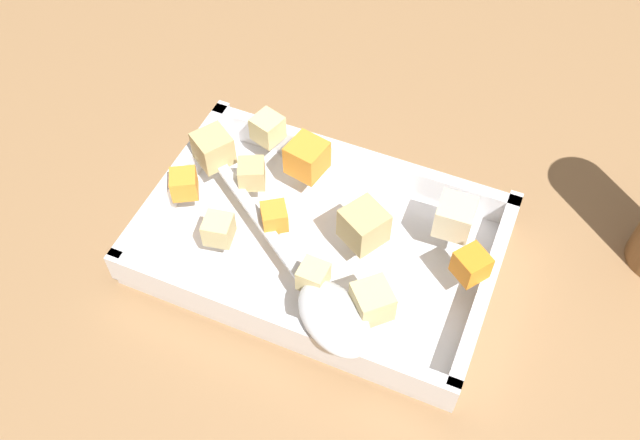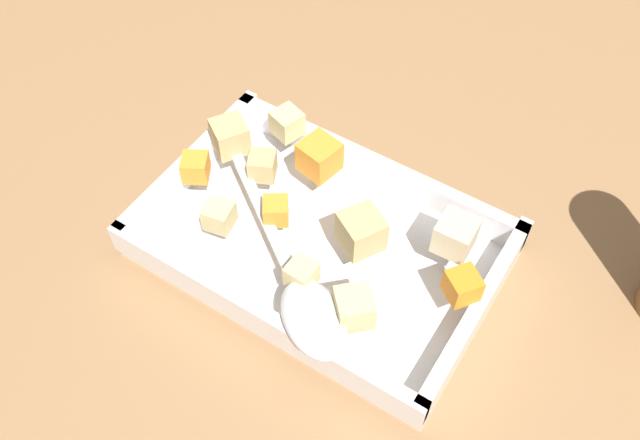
% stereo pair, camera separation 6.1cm
% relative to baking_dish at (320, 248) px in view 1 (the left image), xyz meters
% --- Properties ---
extents(ground_plane, '(4.00, 4.00, 0.00)m').
position_rel_baking_dish_xyz_m(ground_plane, '(0.02, 0.00, -0.01)').
color(ground_plane, '#936D47').
extents(baking_dish, '(0.32, 0.21, 0.05)m').
position_rel_baking_dish_xyz_m(baking_dish, '(0.00, 0.00, 0.00)').
color(baking_dish, silver).
rests_on(baking_dish, ground_plane).
extents(carrot_chunk_center, '(0.03, 0.03, 0.02)m').
position_rel_baking_dish_xyz_m(carrot_chunk_center, '(-0.04, -0.01, 0.04)').
color(carrot_chunk_center, orange).
rests_on(carrot_chunk_center, baking_dish).
extents(carrot_chunk_mid_right, '(0.03, 0.03, 0.02)m').
position_rel_baking_dish_xyz_m(carrot_chunk_mid_right, '(-0.13, -0.01, 0.04)').
color(carrot_chunk_mid_right, orange).
rests_on(carrot_chunk_mid_right, baking_dish).
extents(carrot_chunk_near_left, '(0.04, 0.04, 0.03)m').
position_rel_baking_dish_xyz_m(carrot_chunk_near_left, '(-0.04, 0.06, 0.05)').
color(carrot_chunk_near_left, orange).
rests_on(carrot_chunk_near_left, baking_dish).
extents(carrot_chunk_heap_side, '(0.03, 0.03, 0.02)m').
position_rel_baking_dish_xyz_m(carrot_chunk_heap_side, '(0.13, 0.01, 0.05)').
color(carrot_chunk_heap_side, orange).
rests_on(carrot_chunk_heap_side, baking_dish).
extents(potato_chunk_corner_nw, '(0.03, 0.03, 0.03)m').
position_rel_baking_dish_xyz_m(potato_chunk_corner_nw, '(0.11, 0.04, 0.05)').
color(potato_chunk_corner_nw, beige).
rests_on(potato_chunk_corner_nw, baking_dish).
extents(potato_chunk_corner_sw, '(0.05, 0.05, 0.03)m').
position_rel_baking_dish_xyz_m(potato_chunk_corner_sw, '(0.04, 0.01, 0.05)').
color(potato_chunk_corner_sw, tan).
rests_on(potato_chunk_corner_sw, baking_dish).
extents(potato_chunk_rim_edge, '(0.03, 0.03, 0.03)m').
position_rel_baking_dish_xyz_m(potato_chunk_rim_edge, '(-0.09, 0.08, 0.05)').
color(potato_chunk_rim_edge, '#E0CC89').
rests_on(potato_chunk_rim_edge, baking_dish).
extents(potato_chunk_near_spoon, '(0.02, 0.02, 0.02)m').
position_rel_baking_dish_xyz_m(potato_chunk_near_spoon, '(0.02, -0.06, 0.04)').
color(potato_chunk_near_spoon, '#E0CC89').
rests_on(potato_chunk_near_spoon, baking_dish).
extents(potato_chunk_corner_se, '(0.03, 0.03, 0.02)m').
position_rel_baking_dish_xyz_m(potato_chunk_corner_se, '(-0.08, -0.04, 0.04)').
color(potato_chunk_corner_se, '#E0CC89').
rests_on(potato_chunk_corner_se, baking_dish).
extents(potato_chunk_corner_ne, '(0.03, 0.03, 0.02)m').
position_rel_baking_dish_xyz_m(potato_chunk_corner_ne, '(-0.08, 0.02, 0.04)').
color(potato_chunk_corner_ne, tan).
rests_on(potato_chunk_corner_ne, baking_dish).
extents(potato_chunk_far_right, '(0.04, 0.04, 0.03)m').
position_rel_baking_dish_xyz_m(potato_chunk_far_right, '(0.07, -0.06, 0.05)').
color(potato_chunk_far_right, '#E0CC89').
rests_on(potato_chunk_far_right, baking_dish).
extents(potato_chunk_front_center, '(0.04, 0.04, 0.03)m').
position_rel_baking_dish_xyz_m(potato_chunk_front_center, '(-0.12, 0.03, 0.05)').
color(potato_chunk_front_center, tan).
rests_on(potato_chunk_front_center, baking_dish).
extents(serving_spoon, '(0.23, 0.17, 0.02)m').
position_rel_baking_dish_xyz_m(serving_spoon, '(0.04, -0.08, 0.04)').
color(serving_spoon, silver).
rests_on(serving_spoon, baking_dish).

